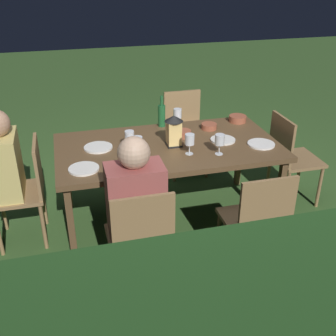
% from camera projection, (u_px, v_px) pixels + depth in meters
% --- Properties ---
extents(ground_plane, '(16.00, 16.00, 0.00)m').
position_uv_depth(ground_plane, '(168.00, 217.00, 3.80)').
color(ground_plane, '#385B28').
extents(dining_table, '(1.86, 0.99, 0.73)m').
position_uv_depth(dining_table, '(168.00, 150.00, 3.49)').
color(dining_table, brown).
rests_on(dining_table, ground).
extents(chair_side_right_a, '(0.42, 0.40, 0.87)m').
position_uv_depth(chair_side_right_a, '(257.00, 220.00, 2.91)').
color(chair_side_right_a, '#937047').
rests_on(chair_side_right_a, ground).
extents(chair_side_left_a, '(0.42, 0.40, 0.87)m').
position_uv_depth(chair_side_left_a, '(185.00, 129.00, 4.44)').
color(chair_side_left_a, '#937047').
rests_on(chair_side_left_a, ground).
extents(chair_side_right_b, '(0.42, 0.40, 0.87)m').
position_uv_depth(chair_side_right_b, '(141.00, 238.00, 2.72)').
color(chair_side_right_b, '#937047').
rests_on(chair_side_right_b, ground).
extents(person_in_rust, '(0.38, 0.47, 1.15)m').
position_uv_depth(person_in_rust, '(134.00, 203.00, 2.82)').
color(person_in_rust, '#9E4C47').
rests_on(person_in_rust, ground).
extents(chair_head_far, '(0.40, 0.42, 0.87)m').
position_uv_depth(chair_head_far, '(26.00, 187.00, 3.32)').
color(chair_head_far, '#937047').
rests_on(chair_head_far, ground).
extents(chair_head_near, '(0.40, 0.42, 0.87)m').
position_uv_depth(chair_head_near, '(290.00, 155.00, 3.85)').
color(chair_head_near, '#937047').
rests_on(chair_head_near, ground).
extents(lantern_centerpiece, '(0.15, 0.15, 0.27)m').
position_uv_depth(lantern_centerpiece, '(174.00, 129.00, 3.40)').
color(lantern_centerpiece, black).
rests_on(lantern_centerpiece, dining_table).
extents(green_bottle_on_table, '(0.07, 0.07, 0.29)m').
position_uv_depth(green_bottle_on_table, '(162.00, 115.00, 3.81)').
color(green_bottle_on_table, '#1E5B2D').
rests_on(green_bottle_on_table, dining_table).
extents(wine_glass_a, '(0.08, 0.08, 0.17)m').
position_uv_depth(wine_glass_a, '(190.00, 140.00, 3.26)').
color(wine_glass_a, silver).
rests_on(wine_glass_a, dining_table).
extents(wine_glass_b, '(0.08, 0.08, 0.17)m').
position_uv_depth(wine_glass_b, '(220.00, 141.00, 3.26)').
color(wine_glass_b, silver).
rests_on(wine_glass_b, dining_table).
extents(wine_glass_c, '(0.08, 0.08, 0.17)m').
position_uv_depth(wine_glass_c, '(138.00, 143.00, 3.22)').
color(wine_glass_c, silver).
rests_on(wine_glass_c, dining_table).
extents(wine_glass_d, '(0.08, 0.08, 0.17)m').
position_uv_depth(wine_glass_d, '(130.00, 137.00, 3.32)').
color(wine_glass_d, silver).
rests_on(wine_glass_d, dining_table).
extents(wine_glass_e, '(0.08, 0.08, 0.17)m').
position_uv_depth(wine_glass_e, '(177.00, 114.00, 3.80)').
color(wine_glass_e, silver).
rests_on(wine_glass_e, dining_table).
extents(plate_a, '(0.23, 0.23, 0.01)m').
position_uv_depth(plate_a, '(84.00, 169.00, 3.07)').
color(plate_a, white).
rests_on(plate_a, dining_table).
extents(plate_b, '(0.21, 0.21, 0.01)m').
position_uv_depth(plate_b, '(223.00, 140.00, 3.55)').
color(plate_b, white).
rests_on(plate_b, dining_table).
extents(plate_c, '(0.23, 0.23, 0.01)m').
position_uv_depth(plate_c, '(261.00, 144.00, 3.47)').
color(plate_c, white).
rests_on(plate_c, dining_table).
extents(plate_d, '(0.23, 0.23, 0.01)m').
position_uv_depth(plate_d, '(98.00, 147.00, 3.41)').
color(plate_d, white).
rests_on(plate_d, dining_table).
extents(bowl_olives, '(0.14, 0.14, 0.06)m').
position_uv_depth(bowl_olives, '(183.00, 133.00, 3.62)').
color(bowl_olives, '#9E5138').
rests_on(bowl_olives, dining_table).
extents(bowl_bread, '(0.14, 0.14, 0.05)m').
position_uv_depth(bowl_bread, '(209.00, 126.00, 3.78)').
color(bowl_bread, '#9E5138').
rests_on(bowl_bread, dining_table).
extents(bowl_salad, '(0.15, 0.15, 0.05)m').
position_uv_depth(bowl_salad, '(147.00, 164.00, 3.09)').
color(bowl_salad, '#9E5138').
rests_on(bowl_salad, dining_table).
extents(bowl_dip, '(0.16, 0.16, 0.06)m').
position_uv_depth(bowl_dip, '(238.00, 118.00, 3.94)').
color(bowl_dip, '#9E5138').
rests_on(bowl_dip, dining_table).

